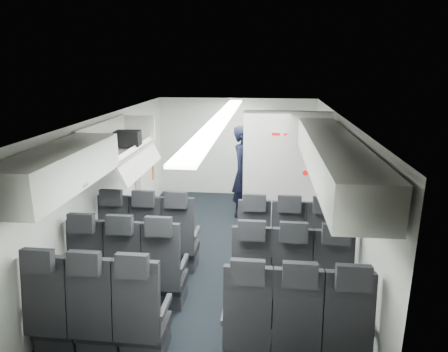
% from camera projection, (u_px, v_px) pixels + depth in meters
% --- Properties ---
extents(cabin_shell, '(3.41, 6.01, 2.16)m').
position_uv_depth(cabin_shell, '(221.00, 185.00, 5.94)').
color(cabin_shell, black).
rests_on(cabin_shell, ground).
extents(seat_row_front, '(3.33, 0.56, 1.24)m').
position_uv_depth(seat_row_front, '(217.00, 245.00, 5.62)').
color(seat_row_front, black).
rests_on(seat_row_front, cabin_shell).
extents(seat_row_mid, '(3.33, 0.56, 1.24)m').
position_uv_depth(seat_row_mid, '(208.00, 278.00, 4.76)').
color(seat_row_mid, black).
rests_on(seat_row_mid, cabin_shell).
extents(seat_row_rear, '(3.33, 0.56, 1.24)m').
position_uv_depth(seat_row_rear, '(194.00, 325.00, 3.90)').
color(seat_row_rear, black).
rests_on(seat_row_rear, cabin_shell).
extents(overhead_bin_left_rear, '(0.53, 1.80, 0.40)m').
position_uv_depth(overhead_bin_left_rear, '(59.00, 169.00, 3.97)').
color(overhead_bin_left_rear, silver).
rests_on(overhead_bin_left_rear, cabin_shell).
extents(overhead_bin_left_front_open, '(0.64, 1.70, 0.72)m').
position_uv_depth(overhead_bin_left_front_open, '(119.00, 146.00, 5.68)').
color(overhead_bin_left_front_open, '#9E9E93').
rests_on(overhead_bin_left_front_open, cabin_shell).
extents(overhead_bin_right_rear, '(0.53, 1.80, 0.40)m').
position_uv_depth(overhead_bin_right_rear, '(347.00, 177.00, 3.68)').
color(overhead_bin_right_rear, silver).
rests_on(overhead_bin_right_rear, cabin_shell).
extents(overhead_bin_right_front, '(0.53, 1.70, 0.40)m').
position_uv_depth(overhead_bin_right_front, '(322.00, 141.00, 5.35)').
color(overhead_bin_right_front, silver).
rests_on(overhead_bin_right_front, cabin_shell).
extents(bulkhead_partition, '(1.40, 0.15, 2.13)m').
position_uv_depth(bulkhead_partition, '(285.00, 175.00, 6.62)').
color(bulkhead_partition, silver).
rests_on(bulkhead_partition, cabin_shell).
extents(galley_unit, '(0.85, 0.52, 1.90)m').
position_uv_depth(galley_unit, '(280.00, 157.00, 8.49)').
color(galley_unit, '#939399').
rests_on(galley_unit, cabin_shell).
extents(boarding_door, '(0.12, 1.27, 1.86)m').
position_uv_depth(boarding_door, '(145.00, 167.00, 7.63)').
color(boarding_door, silver).
rests_on(boarding_door, cabin_shell).
extents(flight_attendant, '(0.65, 0.76, 1.76)m').
position_uv_depth(flight_attendant, '(244.00, 172.00, 7.60)').
color(flight_attendant, black).
rests_on(flight_attendant, ground).
extents(carry_on_bag, '(0.38, 0.28, 0.22)m').
position_uv_depth(carry_on_bag, '(128.00, 138.00, 5.81)').
color(carry_on_bag, black).
rests_on(carry_on_bag, overhead_bin_left_front_open).
extents(papers, '(0.17, 0.10, 0.13)m').
position_uv_depth(papers, '(254.00, 165.00, 7.49)').
color(papers, white).
rests_on(papers, flight_attendant).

